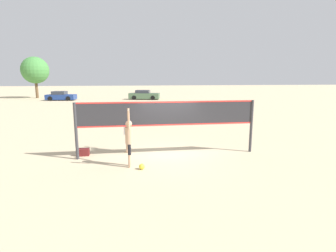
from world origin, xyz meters
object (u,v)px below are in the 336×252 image
at_px(volleyball_net, 168,118).
at_px(parked_car_near, 61,96).
at_px(player_blocker, 127,129).
at_px(volleyball, 142,167).
at_px(parked_car_mid, 144,95).
at_px(tree_left_cluster, 35,70).
at_px(gear_bag, 84,152).
at_px(player_spiker, 129,137).

bearing_deg(volleyball_net, parked_car_near, 110.94).
bearing_deg(player_blocker, volleyball, 12.44).
distance_m(parked_car_mid, tree_left_cluster, 18.34).
xyz_separation_m(volleyball_net, tree_left_cluster, (-16.31, 34.90, 2.81)).
bearing_deg(tree_left_cluster, parked_car_mid, -17.47).
bearing_deg(volleyball_net, player_blocker, 157.12).
distance_m(parked_car_near, parked_car_mid, 12.23).
distance_m(volleyball_net, gear_bag, 3.92).
bearing_deg(parked_car_mid, volleyball, -79.98).
height_order(volleyball_net, gear_bag, volleyball_net).
distance_m(player_blocker, parked_car_mid, 28.90).
bearing_deg(tree_left_cluster, volleyball_net, -64.96).
distance_m(player_blocker, tree_left_cluster, 37.31).
xyz_separation_m(parked_car_near, tree_left_cluster, (-4.89, 5.06, 3.84)).
bearing_deg(volleyball, gear_bag, 138.42).
bearing_deg(parked_car_near, player_blocker, -65.82).
height_order(gear_bag, parked_car_mid, parked_car_mid).
bearing_deg(parked_car_near, gear_bag, -69.29).
relative_size(volleyball_net, parked_car_near, 1.79).
bearing_deg(volleyball, player_blocker, 102.44).
bearing_deg(parked_car_mid, player_blocker, -81.31).
xyz_separation_m(player_blocker, parked_car_near, (-9.69, 29.11, -0.43)).
distance_m(volleyball, parked_car_mid, 31.21).
bearing_deg(parked_car_mid, player_spiker, -80.83).
relative_size(gear_bag, parked_car_near, 0.11).
distance_m(gear_bag, tree_left_cluster, 36.94).
bearing_deg(player_blocker, tree_left_cluster, -156.90).
height_order(player_blocker, volleyball, player_blocker).
relative_size(player_blocker, parked_car_mid, 0.41).
relative_size(player_spiker, player_blocker, 1.09).
bearing_deg(parked_car_near, player_spiker, -66.76).
height_order(player_spiker, gear_bag, player_spiker).
bearing_deg(parked_car_near, volleyball_net, -63.28).
bearing_deg(gear_bag, parked_car_near, 104.93).
relative_size(volleyball_net, tree_left_cluster, 1.16).
height_order(player_spiker, parked_car_near, player_spiker).
xyz_separation_m(volleyball, gear_bag, (-2.38, 2.11, 0.05)).
bearing_deg(player_blocker, parked_car_mid, 174.96).
relative_size(parked_car_near, tree_left_cluster, 0.65).
height_order(volleyball_net, parked_car_mid, volleyball_net).
bearing_deg(player_blocker, parked_car_near, -161.59).
bearing_deg(player_spiker, gear_bag, 48.53).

